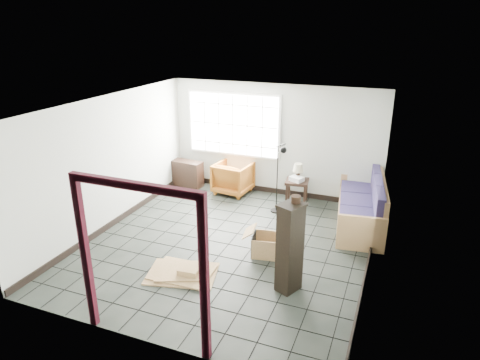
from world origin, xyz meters
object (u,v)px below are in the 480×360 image
at_px(tall_shelf, 290,247).
at_px(armchair, 233,176).
at_px(futon_sofa, 364,209).
at_px(side_table, 297,184).

bearing_deg(tall_shelf, armchair, 148.27).
height_order(futon_sofa, armchair, futon_sofa).
distance_m(armchair, tall_shelf, 4.08).
height_order(armchair, tall_shelf, tall_shelf).
distance_m(side_table, tall_shelf, 3.39).
relative_size(futon_sofa, tall_shelf, 1.64).
relative_size(armchair, tall_shelf, 0.58).
bearing_deg(armchair, futon_sofa, 174.09).
bearing_deg(tall_shelf, futon_sofa, 97.14).
height_order(armchair, side_table, armchair).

